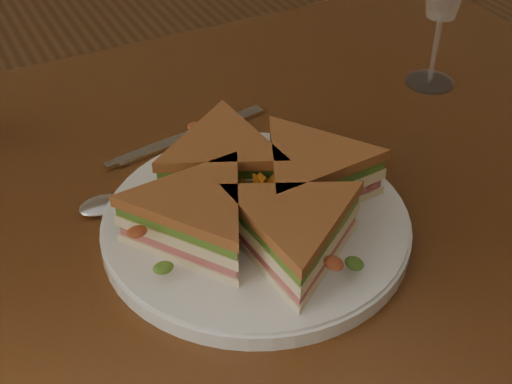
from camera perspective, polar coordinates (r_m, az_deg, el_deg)
table at (r=0.81m, az=-3.31°, el=-6.59°), size 1.20×0.80×0.75m
plate at (r=0.71m, az=0.00°, el=-2.66°), size 0.31×0.31×0.02m
sandwich_wedges at (r=0.69m, az=0.00°, el=-0.33°), size 0.29×0.29×0.06m
crisps_mound at (r=0.69m, az=0.00°, el=-0.59°), size 0.09×0.09×0.05m
spoon at (r=0.77m, az=-10.73°, el=-0.49°), size 0.18×0.05×0.01m
knife at (r=0.85m, az=-5.93°, el=4.24°), size 0.21×0.05×0.00m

